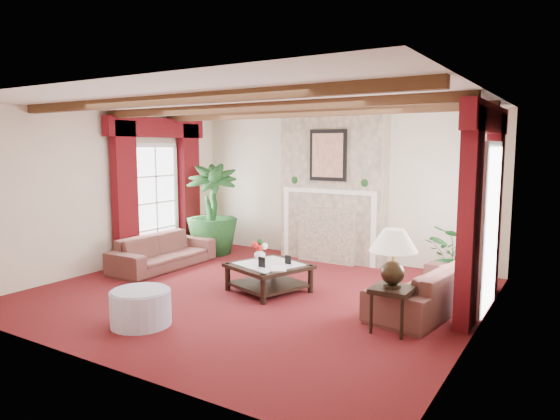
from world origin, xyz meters
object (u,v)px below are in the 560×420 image
Objects in this scene: sofa_right at (427,279)px; side_table at (392,309)px; ottoman at (141,308)px; coffee_table at (269,278)px; sofa_left at (163,246)px; potted_palm at (212,229)px.

side_table is at bearing 1.15° from sofa_right.
side_table is 0.73× the size of ottoman.
ottoman is at bearing -86.25° from coffee_table.
ottoman is at bearing -141.61° from sofa_left.
ottoman is (1.81, -2.20, -0.18)m from sofa_left.
sofa_left is 2.37m from coffee_table.
sofa_right is 4.03× the size of side_table.
side_table is at bearing -26.36° from potted_palm.
sofa_right is at bearing 40.79° from ottoman.
sofa_left reaches higher than side_table.
sofa_left reaches higher than coffee_table.
sofa_right is 4.69m from potted_palm.
coffee_table is (2.35, -1.58, -0.29)m from potted_palm.
potted_palm is 2.85m from coffee_table.
potted_palm is 3.87× the size of side_table.
ottoman is at bearing -62.89° from potted_palm.
sofa_left is 3.81× the size of side_table.
side_table is 2.93m from ottoman.
sofa_left is at bearing 129.48° from ottoman.
ottoman is (1.81, -3.54, -0.29)m from potted_palm.
sofa_right reaches higher than coffee_table.
potted_palm is at bearing -1.05° from sofa_left.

